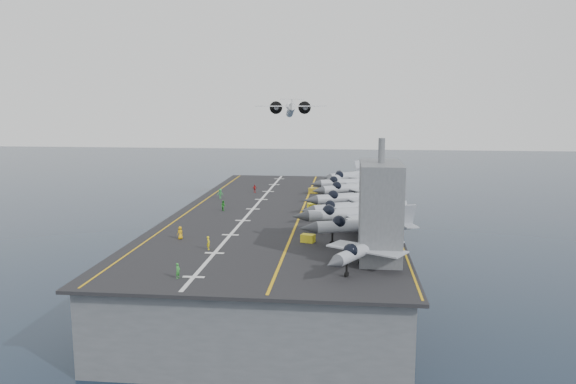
# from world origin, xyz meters

# --- Properties ---
(ground) EXTENTS (500.00, 500.00, 0.00)m
(ground) POSITION_xyz_m (0.00, 0.00, 0.00)
(ground) COLOR #142135
(ground) RESTS_ON ground
(hull) EXTENTS (36.00, 90.00, 10.00)m
(hull) POSITION_xyz_m (0.00, 0.00, 5.00)
(hull) COLOR #56595E
(hull) RESTS_ON ground
(flight_deck) EXTENTS (38.00, 92.00, 0.40)m
(flight_deck) POSITION_xyz_m (0.00, 0.00, 10.20)
(flight_deck) COLOR black
(flight_deck) RESTS_ON hull
(foul_line) EXTENTS (0.35, 90.00, 0.02)m
(foul_line) POSITION_xyz_m (3.00, 0.00, 10.42)
(foul_line) COLOR gold
(foul_line) RESTS_ON flight_deck
(landing_centerline) EXTENTS (0.50, 90.00, 0.02)m
(landing_centerline) POSITION_xyz_m (-6.00, 0.00, 10.42)
(landing_centerline) COLOR silver
(landing_centerline) RESTS_ON flight_deck
(deck_edge_port) EXTENTS (0.25, 90.00, 0.02)m
(deck_edge_port) POSITION_xyz_m (-17.00, 0.00, 10.42)
(deck_edge_port) COLOR gold
(deck_edge_port) RESTS_ON flight_deck
(deck_edge_stbd) EXTENTS (0.25, 90.00, 0.02)m
(deck_edge_stbd) POSITION_xyz_m (18.50, 0.00, 10.42)
(deck_edge_stbd) COLOR gold
(deck_edge_stbd) RESTS_ON flight_deck
(island_superstructure) EXTENTS (5.00, 10.00, 15.00)m
(island_superstructure) POSITION_xyz_m (15.00, -30.00, 17.90)
(island_superstructure) COLOR #56595E
(island_superstructure) RESTS_ON flight_deck
(fighter_jet_0) EXTENTS (15.15, 16.86, 4.88)m
(fighter_jet_0) POSITION_xyz_m (12.95, -34.68, 12.84)
(fighter_jet_0) COLOR #98A0A7
(fighter_jet_0) RESTS_ON flight_deck
(fighter_jet_1) EXTENTS (18.47, 14.95, 5.56)m
(fighter_jet_1) POSITION_xyz_m (13.30, -23.27, 13.18)
(fighter_jet_1) COLOR gray
(fighter_jet_1) RESTS_ON flight_deck
(fighter_jet_2) EXTENTS (18.73, 15.21, 5.63)m
(fighter_jet_2) POSITION_xyz_m (11.70, -15.76, 13.22)
(fighter_jet_2) COLOR #8E979D
(fighter_jet_2) RESTS_ON flight_deck
(fighter_jet_3) EXTENTS (17.29, 15.02, 5.04)m
(fighter_jet_3) POSITION_xyz_m (11.19, -9.12, 12.92)
(fighter_jet_3) COLOR gray
(fighter_jet_3) RESTS_ON flight_deck
(fighter_jet_4) EXTENTS (18.85, 16.19, 5.52)m
(fighter_jet_4) POSITION_xyz_m (11.79, -1.04, 13.16)
(fighter_jet_4) COLOR #9FA7B2
(fighter_jet_4) RESTS_ON flight_deck
(fighter_jet_5) EXTENTS (18.70, 16.96, 5.41)m
(fighter_jet_5) POSITION_xyz_m (11.93, 10.44, 13.10)
(fighter_jet_5) COLOR #8E959B
(fighter_jet_5) RESTS_ON flight_deck
(fighter_jet_6) EXTENTS (17.79, 14.97, 5.25)m
(fighter_jet_6) POSITION_xyz_m (11.30, 18.50, 13.03)
(fighter_jet_6) COLOR gray
(fighter_jet_6) RESTS_ON flight_deck
(fighter_jet_7) EXTENTS (17.79, 19.23, 5.56)m
(fighter_jet_7) POSITION_xyz_m (11.24, 27.27, 13.18)
(fighter_jet_7) COLOR gray
(fighter_jet_7) RESTS_ON flight_deck
(fighter_jet_8) EXTENTS (16.38, 16.13, 4.79)m
(fighter_jet_8) POSITION_xyz_m (11.37, 32.21, 12.80)
(fighter_jet_8) COLOR gray
(fighter_jet_8) RESTS_ON flight_deck
(tow_cart_a) EXTENTS (2.12, 1.70, 1.11)m
(tow_cart_a) POSITION_xyz_m (5.63, -23.02, 10.95)
(tow_cart_a) COLOR yellow
(tow_cart_a) RESTS_ON flight_deck
(tow_cart_b) EXTENTS (2.53, 2.05, 1.31)m
(tow_cart_b) POSITION_xyz_m (5.09, -0.15, 11.06)
(tow_cart_b) COLOR yellow
(tow_cart_b) RESTS_ON flight_deck
(tow_cart_c) EXTENTS (2.23, 1.86, 1.15)m
(tow_cart_c) POSITION_xyz_m (3.93, 18.83, 10.97)
(tow_cart_c) COLOR gold
(tow_cart_c) RESTS_ON flight_deck
(crew_0) EXTENTS (1.26, 1.32, 1.84)m
(crew_0) POSITION_xyz_m (-12.58, -23.15, 11.32)
(crew_0) COLOR #E9A90E
(crew_0) RESTS_ON flight_deck
(crew_1) EXTENTS (0.96, 1.23, 1.82)m
(crew_1) POSITION_xyz_m (-7.18, -28.35, 11.31)
(crew_1) COLOR yellow
(crew_1) RESTS_ON flight_deck
(crew_2) EXTENTS (1.22, 1.31, 1.82)m
(crew_2) POSITION_xyz_m (-11.03, -1.87, 11.31)
(crew_2) COLOR green
(crew_2) RESTS_ON flight_deck
(crew_3) EXTENTS (1.21, 0.85, 1.93)m
(crew_3) POSITION_xyz_m (-14.41, 10.48, 11.37)
(crew_3) COLOR green
(crew_3) RESTS_ON flight_deck
(crew_4) EXTENTS (1.25, 1.13, 1.74)m
(crew_4) POSITION_xyz_m (-8.68, 18.16, 11.27)
(crew_4) COLOR #B21919
(crew_4) RESTS_ON flight_deck
(crew_6) EXTENTS (0.98, 1.21, 1.74)m
(crew_6) POSITION_xyz_m (-7.60, -40.57, 11.27)
(crew_6) COLOR green
(crew_6) RESTS_ON flight_deck
(transport_plane) EXTENTS (21.88, 16.62, 4.72)m
(transport_plane) POSITION_xyz_m (-5.07, 59.63, 27.16)
(transport_plane) COLOR silver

